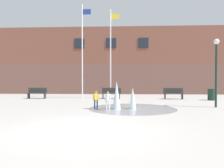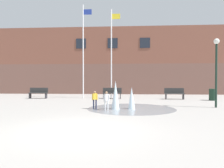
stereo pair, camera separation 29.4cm
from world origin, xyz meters
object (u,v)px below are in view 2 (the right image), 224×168
at_px(park_bench_under_left_flagpole, 38,93).
at_px(park_bench_under_right_flagpole, 112,93).
at_px(trash_can, 213,95).
at_px(child_with_pink_shirt, 106,99).
at_px(flagpole_right, 112,51).
at_px(child_running, 95,98).
at_px(flagpole_left, 83,49).
at_px(park_bench_near_trashcan, 174,93).
at_px(lamp_post_right_lane, 216,63).

distance_m(park_bench_under_left_flagpole, park_bench_under_right_flagpole, 6.30).
bearing_deg(trash_can, park_bench_under_left_flagpole, 176.75).
xyz_separation_m(park_bench_under_left_flagpole, park_bench_under_right_flagpole, (6.30, 0.19, 0.00)).
height_order(child_with_pink_shirt, trash_can, child_with_pink_shirt).
bearing_deg(flagpole_right, child_running, -93.55).
height_order(flagpole_right, trash_can, flagpole_right).
relative_size(park_bench_under_right_flagpole, child_running, 1.62).
distance_m(child_with_pink_shirt, flagpole_right, 8.08).
bearing_deg(child_with_pink_shirt, flagpole_left, 64.97).
bearing_deg(flagpole_left, child_running, -73.65).
bearing_deg(park_bench_under_left_flagpole, child_running, -47.31).
bearing_deg(park_bench_under_right_flagpole, child_with_pink_shirt, -88.43).
height_order(park_bench_under_left_flagpole, child_running, child_running).
relative_size(child_with_pink_shirt, flagpole_right, 0.13).
xyz_separation_m(park_bench_under_left_flagpole, park_bench_near_trashcan, (11.43, 0.07, 0.00)).
bearing_deg(trash_can, child_with_pink_shirt, -142.37).
distance_m(park_bench_under_left_flagpole, park_bench_near_trashcan, 11.43).
distance_m(child_running, child_with_pink_shirt, 0.79).
height_order(child_running, lamp_post_right_lane, lamp_post_right_lane).
xyz_separation_m(park_bench_under_right_flagpole, flagpole_right, (-0.06, 0.40, 3.57)).
height_order(park_bench_under_right_flagpole, park_bench_near_trashcan, same).
bearing_deg(lamp_post_right_lane, park_bench_under_right_flagpole, 139.76).
bearing_deg(trash_can, park_bench_under_right_flagpole, 172.83).
xyz_separation_m(child_running, trash_can, (8.34, 5.50, -0.13)).
height_order(child_with_pink_shirt, lamp_post_right_lane, lamp_post_right_lane).
xyz_separation_m(park_bench_under_right_flagpole, child_with_pink_shirt, (0.19, -6.90, 0.10)).
height_order(flagpole_right, lamp_post_right_lane, flagpole_right).
bearing_deg(child_with_pink_shirt, park_bench_under_right_flagpole, 46.26).
bearing_deg(park_bench_under_right_flagpole, lamp_post_right_lane, -40.24).
height_order(park_bench_near_trashcan, child_running, child_running).
bearing_deg(park_bench_near_trashcan, trash_can, -17.79).
bearing_deg(trash_can, lamp_post_right_lane, -108.73).
xyz_separation_m(park_bench_under_left_flagpole, lamp_post_right_lane, (12.66, -5.20, 2.10)).
height_order(park_bench_under_left_flagpole, lamp_post_right_lane, lamp_post_right_lane).
relative_size(park_bench_near_trashcan, lamp_post_right_lane, 0.40).
bearing_deg(park_bench_under_right_flagpole, park_bench_under_left_flagpole, -178.31).
xyz_separation_m(park_bench_under_right_flagpole, lamp_post_right_lane, (6.37, -5.39, 2.10)).
relative_size(park_bench_under_left_flagpole, child_with_pink_shirt, 1.62).
bearing_deg(park_bench_near_trashcan, flagpole_left, 176.19).
distance_m(flagpole_left, flagpole_right, 2.46).
height_order(flagpole_left, trash_can, flagpole_left).
distance_m(park_bench_under_left_flagpole, flagpole_left, 5.39).
xyz_separation_m(park_bench_near_trashcan, trash_can, (2.73, -0.88, -0.03)).
bearing_deg(park_bench_near_trashcan, flagpole_right, 174.40).
xyz_separation_m(park_bench_under_left_flagpole, flagpole_right, (6.24, 0.58, 3.57)).
bearing_deg(trash_can, child_running, -146.62).
height_order(flagpole_left, flagpole_right, flagpole_left).
height_order(park_bench_under_left_flagpole, flagpole_right, flagpole_right).
bearing_deg(park_bench_under_right_flagpole, flagpole_left, 171.04).
bearing_deg(park_bench_near_trashcan, child_with_pink_shirt, -126.06).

